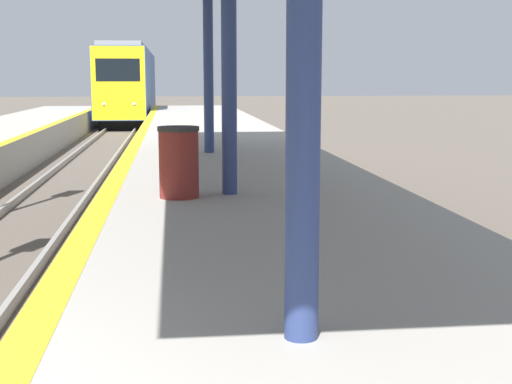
% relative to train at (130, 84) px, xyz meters
% --- Properties ---
extents(train, '(2.63, 18.94, 4.41)m').
position_rel_train_xyz_m(train, '(0.00, 0.00, 0.00)').
color(train, black).
rests_on(train, ground).
extents(trash_bin, '(0.57, 0.57, 0.98)m').
position_rel_train_xyz_m(trash_bin, '(2.66, -34.87, -0.75)').
color(trash_bin, maroon).
rests_on(trash_bin, platform_right).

